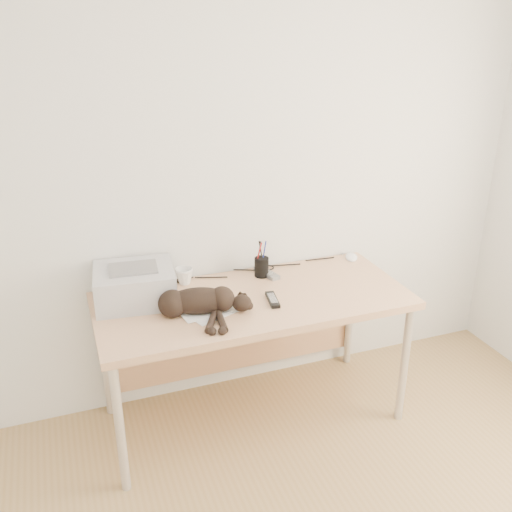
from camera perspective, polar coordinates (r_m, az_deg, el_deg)
name	(u,v)px	position (r m, az deg, el deg)	size (l,w,h in m)	color
wall_back	(230,174)	(3.04, -2.61, 8.23)	(3.50, 3.50, 0.00)	silver
desk	(248,313)	(3.06, -0.82, -5.69)	(1.60, 0.70, 0.74)	tan
printer	(135,285)	(2.92, -12.04, -2.83)	(0.42, 0.37, 0.19)	#ABABB0
papers	(210,308)	(2.82, -4.65, -5.24)	(0.35, 0.29, 0.01)	white
cat	(195,303)	(2.76, -6.08, -4.66)	(0.59, 0.37, 0.14)	black
mug	(184,276)	(3.07, -7.19, -2.01)	(0.10, 0.10, 0.09)	white
pen_cup	(262,267)	(3.13, 0.56, -1.07)	(0.08, 0.08, 0.20)	black
remote_grey	(267,273)	(3.17, 1.08, -1.71)	(0.05, 0.18, 0.02)	slate
remote_black	(273,300)	(2.88, 1.67, -4.39)	(0.04, 0.16, 0.02)	black
mouse	(351,255)	(3.42, 9.52, 0.09)	(0.07, 0.12, 0.04)	white
cable_tangle	(235,273)	(3.18, -2.16, -1.67)	(1.36, 0.07, 0.01)	black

